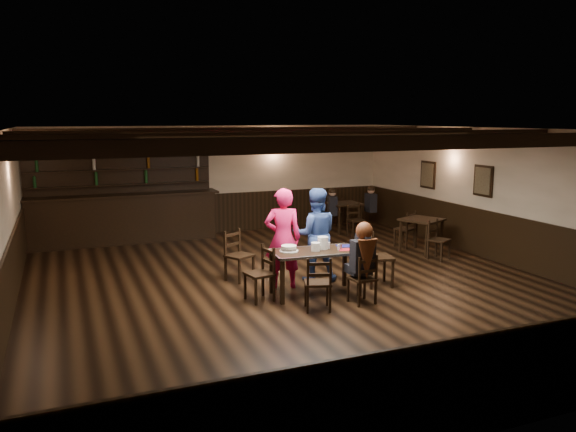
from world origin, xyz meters
name	(u,v)px	position (x,y,z in m)	size (l,w,h in m)	color
ground	(294,285)	(0.00, 0.00, 0.00)	(10.00, 10.00, 0.00)	black
room_shell	(294,186)	(0.01, 0.04, 1.75)	(9.02, 10.02, 2.71)	beige
dining_table	(315,256)	(0.12, -0.60, 0.66)	(1.49, 0.82, 0.75)	black
chair_near_left	(318,280)	(-0.18, -1.36, 0.49)	(0.49, 0.48, 0.84)	black
chair_near_right	(365,276)	(0.63, -1.34, 0.46)	(0.40, 0.39, 0.79)	black
chair_end_left	(263,269)	(-0.76, -0.53, 0.51)	(0.46, 0.48, 0.88)	black
chair_end_right	(374,253)	(1.27, -0.53, 0.59)	(0.53, 0.55, 1.01)	black
chair_far_pushed	(236,251)	(-0.83, 0.74, 0.53)	(0.57, 0.56, 0.91)	black
woman_pink	(283,238)	(-0.22, -0.02, 0.87)	(0.63, 0.41, 1.73)	#F5228E
man_blue	(315,235)	(0.48, 0.17, 0.84)	(0.81, 0.63, 1.67)	navy
seated_person	(363,251)	(0.62, -1.29, 0.86)	(0.36, 0.54, 0.88)	black
cake	(289,249)	(-0.31, -0.49, 0.80)	(0.31, 0.31, 0.10)	white
plate_stack_a	(316,247)	(0.11, -0.63, 0.82)	(0.15, 0.15, 0.14)	white
plate_stack_b	(323,243)	(0.28, -0.55, 0.86)	(0.18, 0.18, 0.21)	white
tea_light	(320,248)	(0.23, -0.54, 0.78)	(0.05, 0.05, 0.06)	#A5A8AD
salt_shaker	(338,247)	(0.49, -0.70, 0.80)	(0.04, 0.04, 0.09)	silver
pepper_shaker	(341,247)	(0.54, -0.70, 0.80)	(0.04, 0.04, 0.09)	#A5A8AD
drink_glass	(328,245)	(0.37, -0.55, 0.81)	(0.07, 0.07, 0.11)	silver
menu_red	(346,249)	(0.62, -0.74, 0.75)	(0.26, 0.18, 0.00)	maroon
menu_blue	(345,246)	(0.72, -0.50, 0.75)	(0.30, 0.21, 0.00)	#101050
bar_counter	(123,212)	(-2.37, 4.72, 0.73)	(4.42, 0.70, 2.20)	black
back_table_a	(422,223)	(3.48, 1.20, 0.65)	(1.01, 1.01, 0.75)	black
back_table_b	(345,207)	(3.02, 3.86, 0.64)	(0.76, 0.76, 0.75)	black
bg_patron_left	(332,202)	(2.63, 3.79, 0.81)	(0.29, 0.38, 0.69)	black
bg_patron_right	(371,199)	(3.78, 3.86, 0.81)	(0.23, 0.35, 0.69)	black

